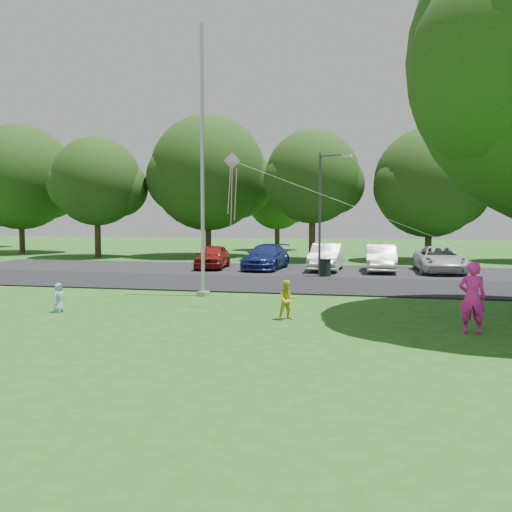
% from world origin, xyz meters
% --- Properties ---
extents(ground, '(120.00, 120.00, 0.00)m').
position_xyz_m(ground, '(0.00, 0.00, 0.00)').
color(ground, '#1E5817').
rests_on(ground, ground).
extents(park_road, '(60.00, 6.00, 0.06)m').
position_xyz_m(park_road, '(0.00, 9.00, 0.03)').
color(park_road, black).
rests_on(park_road, ground).
extents(parking_strip, '(42.00, 7.00, 0.06)m').
position_xyz_m(parking_strip, '(0.00, 15.50, 0.03)').
color(parking_strip, black).
rests_on(parking_strip, ground).
extents(flagpole, '(0.50, 0.50, 10.00)m').
position_xyz_m(flagpole, '(-3.50, 5.00, 4.17)').
color(flagpole, '#B7BABF').
rests_on(flagpole, ground).
extents(street_lamp, '(1.64, 0.76, 6.08)m').
position_xyz_m(street_lamp, '(0.23, 12.76, 3.65)').
color(street_lamp, '#3F3F44').
rests_on(street_lamp, ground).
extents(trash_can, '(0.57, 0.57, 0.90)m').
position_xyz_m(trash_can, '(0.35, 12.45, 0.45)').
color(trash_can, black).
rests_on(trash_can, ground).
extents(tree_row, '(64.35, 11.94, 10.88)m').
position_xyz_m(tree_row, '(1.59, 24.23, 5.71)').
color(tree_row, '#332316').
rests_on(tree_row, ground).
extents(horizon_trees, '(77.46, 7.20, 7.02)m').
position_xyz_m(horizon_trees, '(4.06, 33.88, 4.30)').
color(horizon_trees, '#332316').
rests_on(horizon_trees, ground).
extents(parked_cars, '(14.46, 5.08, 1.45)m').
position_xyz_m(parked_cars, '(0.52, 15.48, 0.75)').
color(parked_cars, maroon).
rests_on(parked_cars, ground).
extents(woman, '(0.68, 0.46, 1.84)m').
position_xyz_m(woman, '(5.29, -0.11, 0.92)').
color(woman, '#F420A2').
rests_on(woman, ground).
extents(child_yellow, '(0.68, 0.62, 1.14)m').
position_xyz_m(child_yellow, '(0.39, 0.82, 0.57)').
color(child_yellow, gold).
rests_on(child_yellow, ground).
extents(child_blue, '(0.34, 0.47, 0.91)m').
position_xyz_m(child_blue, '(-6.76, 0.53, 0.46)').
color(child_blue, '#85A8CC').
rests_on(child_blue, ground).
extents(kite, '(7.29, 2.97, 2.96)m').
position_xyz_m(kite, '(-1.49, 2.51, 4.25)').
color(kite, pink).
rests_on(kite, ground).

